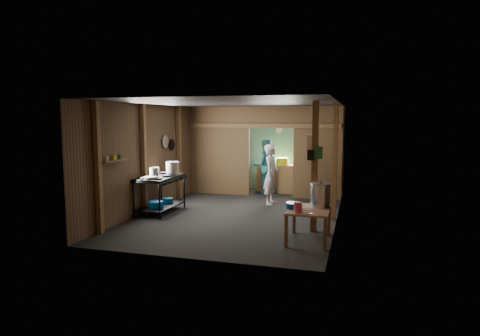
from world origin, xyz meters
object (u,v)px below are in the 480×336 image
(gas_range, at_px, (160,194))
(pink_bucket, at_px, (298,207))
(prep_table, at_px, (309,225))
(stock_pot, at_px, (320,195))
(cook, at_px, (271,174))
(stove_pot_large, at_px, (173,169))
(yellow_tub, at_px, (282,161))

(gas_range, xyz_separation_m, pink_bucket, (3.55, -1.68, 0.25))
(gas_range, xyz_separation_m, prep_table, (3.71, -1.39, -0.14))
(gas_range, xyz_separation_m, stock_pot, (3.89, -1.13, 0.38))
(prep_table, relative_size, cook, 0.65)
(pink_bucket, height_order, cook, cook)
(stock_pot, relative_size, cook, 0.29)
(prep_table, bearing_deg, cook, 113.47)
(gas_range, bearing_deg, prep_table, -20.50)
(stove_pot_large, height_order, pink_bucket, stove_pot_large)
(stove_pot_large, xyz_separation_m, yellow_tub, (2.14, 3.20, -0.08))
(cook, bearing_deg, pink_bucket, -155.26)
(stove_pot_large, height_order, cook, cook)
(stove_pot_large, relative_size, yellow_tub, 0.88)
(gas_range, height_order, stock_pot, stock_pot)
(gas_range, bearing_deg, stock_pot, -16.16)
(stove_pot_large, bearing_deg, stock_pot, -21.68)
(pink_bucket, relative_size, yellow_tub, 0.45)
(stock_pot, distance_m, cook, 3.23)
(stove_pot_large, distance_m, yellow_tub, 3.85)
(prep_table, distance_m, yellow_tub, 5.17)
(prep_table, xyz_separation_m, stove_pot_large, (-3.54, 1.74, 0.73))
(stove_pot_large, relative_size, stock_pot, 0.72)
(gas_range, height_order, cook, cook)
(stock_pot, bearing_deg, stove_pot_large, 158.32)
(stove_pot_large, height_order, yellow_tub, stove_pot_large)
(yellow_tub, bearing_deg, stock_pot, -71.37)
(prep_table, bearing_deg, yellow_tub, 105.81)
(stock_pot, distance_m, pink_bucket, 0.66)
(yellow_tub, bearing_deg, pink_bucket, -76.74)
(prep_table, height_order, stock_pot, stock_pot)
(prep_table, relative_size, pink_bucket, 5.96)
(pink_bucket, distance_m, yellow_tub, 5.38)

